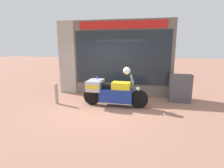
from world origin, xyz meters
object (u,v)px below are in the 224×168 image
paramedic_motorcycle (111,91)px  utility_cabinet (180,88)px  street_bollard (56,93)px  white_helmet (127,71)px

paramedic_motorcycle → utility_cabinet: bearing=22.7°
utility_cabinet → street_bollard: utility_cabinet is taller
utility_cabinet → white_helmet: bearing=-152.9°
white_helmet → street_bollard: white_helmet is taller
street_bollard → paramedic_motorcycle: bearing=5.2°
white_helmet → paramedic_motorcycle: bearing=178.6°
paramedic_motorcycle → utility_cabinet: paramedic_motorcycle is taller
utility_cabinet → white_helmet: white_helmet is taller
white_helmet → street_bollard: size_ratio=0.32×
utility_cabinet → street_bollard: bearing=-165.6°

